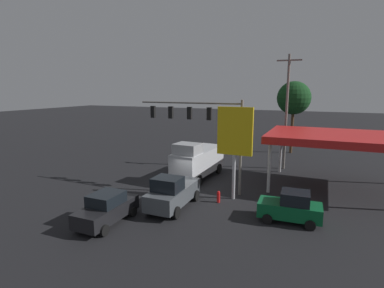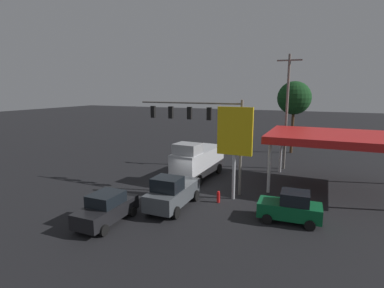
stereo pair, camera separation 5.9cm
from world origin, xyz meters
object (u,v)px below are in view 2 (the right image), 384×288
utility_pole (287,110)px  price_sign (235,135)px  hatchback_crossing (291,207)px  sedan_waiting (107,208)px  pickup_parked (172,192)px  delivery_truck (198,160)px  street_tree (294,98)px  traffic_signal_assembly (199,121)px  fire_hydrant (218,197)px

utility_pole → price_sign: bearing=77.5°
price_sign → hatchback_crossing: 6.38m
utility_pole → sedan_waiting: utility_pole is taller
pickup_parked → delivery_truck: (1.18, -7.25, 0.58)m
price_sign → delivery_truck: price_sign is taller
delivery_truck → street_tree: size_ratio=0.76×
traffic_signal_assembly → price_sign: 3.53m
delivery_truck → fire_hydrant: 6.41m
sedan_waiting → hatchback_crossing: 11.42m
traffic_signal_assembly → hatchback_crossing: (-7.66, 3.45, -4.71)m
delivery_truck → hatchback_crossing: bearing=59.1°
sedan_waiting → fire_hydrant: sedan_waiting is taller
utility_pole → delivery_truck: utility_pole is taller
price_sign → fire_hydrant: 4.70m
fire_hydrant → pickup_parked: bearing=40.6°
traffic_signal_assembly → sedan_waiting: size_ratio=2.00×
pickup_parked → traffic_signal_assembly: bearing=177.4°
utility_pole → fire_hydrant: (3.13, 11.78, -5.64)m
utility_pole → fire_hydrant: size_ratio=13.15×
price_sign → pickup_parked: bearing=45.1°
traffic_signal_assembly → price_sign: size_ratio=1.27×
sedan_waiting → delivery_truck: size_ratio=0.64×
pickup_parked → fire_hydrant: 3.50m
pickup_parked → sedan_waiting: bearing=-35.4°
price_sign → pickup_parked: 6.13m
sedan_waiting → utility_pole: bearing=154.0°
sedan_waiting → fire_hydrant: bearing=138.4°
sedan_waiting → delivery_truck: (-1.41, -11.05, 0.74)m
delivery_truck → street_tree: (-6.76, -15.37, 5.36)m
traffic_signal_assembly → pickup_parked: traffic_signal_assembly is taller
hatchback_crossing → traffic_signal_assembly: bearing=-27.4°
sedan_waiting → pickup_parked: 4.60m
fire_hydrant → price_sign: bearing=-123.7°
price_sign → fire_hydrant: price_sign is taller
traffic_signal_assembly → street_tree: (-5.47, -18.15, 1.39)m
utility_pole → hatchback_crossing: size_ratio=2.98×
hatchback_crossing → delivery_truck: (8.95, -6.24, 0.75)m
utility_pole → sedan_waiting: bearing=64.9°
hatchback_crossing → fire_hydrant: size_ratio=4.42×
utility_pole → sedan_waiting: 20.32m
street_tree → pickup_parked: bearing=76.1°
pickup_parked → hatchback_crossing: pickup_parked is taller
traffic_signal_assembly → pickup_parked: bearing=88.6°
utility_pole → price_sign: (2.35, 10.61, -1.16)m
sedan_waiting → price_sign: bearing=139.4°
utility_pole → street_tree: (0.16, -8.61, 0.97)m
traffic_signal_assembly → hatchback_crossing: bearing=155.7°
utility_pole → pickup_parked: bearing=67.7°
traffic_signal_assembly → pickup_parked: size_ratio=1.69×
hatchback_crossing → delivery_truck: delivery_truck is taller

